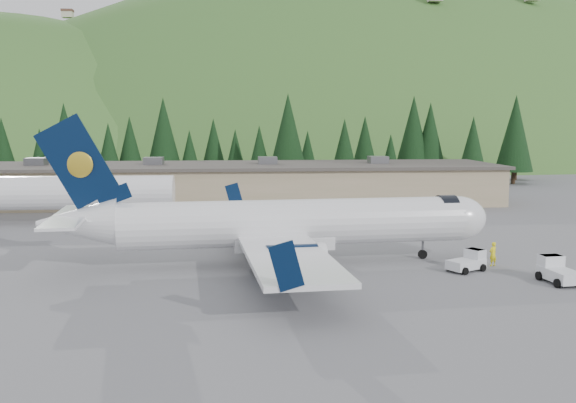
# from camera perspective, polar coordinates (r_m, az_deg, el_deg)

# --- Properties ---
(ground) EXTENTS (600.00, 600.00, 0.00)m
(ground) POSITION_cam_1_polar(r_m,az_deg,el_deg) (48.87, 0.60, -5.52)
(ground) COLOR #5B5B61
(airliner) EXTENTS (33.96, 31.88, 11.27)m
(airliner) POSITION_cam_1_polar(r_m,az_deg,el_deg) (48.15, -0.55, -2.07)
(airliner) COLOR white
(airliner) RESTS_ON ground
(second_airliner) EXTENTS (27.50, 11.00, 10.05)m
(second_airliner) POSITION_cam_1_polar(r_m,az_deg,el_deg) (72.76, -21.11, 0.80)
(second_airliner) COLOR white
(second_airliner) RESTS_ON ground
(baggage_tug_a) EXTENTS (3.16, 2.68, 1.51)m
(baggage_tug_a) POSITION_cam_1_polar(r_m,az_deg,el_deg) (48.19, 15.75, -5.15)
(baggage_tug_a) COLOR silver
(baggage_tug_a) RESTS_ON ground
(baggage_tug_c) EXTENTS (2.19, 3.31, 1.69)m
(baggage_tug_c) POSITION_cam_1_polar(r_m,az_deg,el_deg) (46.69, 22.81, -5.72)
(baggage_tug_c) COLOR silver
(baggage_tug_c) RESTS_ON ground
(terminal_building) EXTENTS (71.00, 17.00, 6.10)m
(terminal_building) POSITION_cam_1_polar(r_m,az_deg,el_deg) (85.86, -5.17, 1.65)
(terminal_building) COLOR #978966
(terminal_building) RESTS_ON ground
(ramp_worker) EXTENTS (0.78, 0.67, 1.81)m
(ramp_worker) POSITION_cam_1_polar(r_m,az_deg,el_deg) (50.23, 17.75, -4.46)
(ramp_worker) COLOR yellow
(ramp_worker) RESTS_ON ground
(tree_line) EXTENTS (112.73, 18.37, 14.15)m
(tree_line) POSITION_cam_1_polar(r_m,az_deg,el_deg) (109.78, -2.73, 5.30)
(tree_line) COLOR black
(tree_line) RESTS_ON ground
(hills) EXTENTS (614.00, 330.00, 300.00)m
(hills) POSITION_cam_1_polar(r_m,az_deg,el_deg) (277.56, 7.62, -12.71)
(hills) COLOR #2C5D21
(hills) RESTS_ON ground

